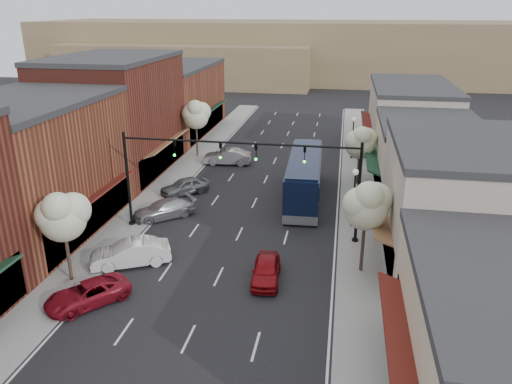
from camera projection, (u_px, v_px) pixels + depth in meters
The scene contains 28 objects.
ground at pixel (210, 295), 27.72m from camera, with size 160.00×160.00×0.00m, color black.
sidewalk_left at pixel (174, 179), 46.13m from camera, with size 2.80×73.00×0.15m, color gray.
sidewalk_right at pixel (358, 189), 43.39m from camera, with size 2.80×73.00×0.15m, color gray.
curb_left at pixel (188, 179), 45.90m from camera, with size 0.25×73.00×0.17m, color gray.
curb_right at pixel (342, 188), 43.62m from camera, with size 0.25×73.00×0.17m, color gray.
bldg_left_midnear at pixel (28, 169), 33.94m from camera, with size 10.14×14.10×9.40m.
bldg_left_midfar at pixel (116, 116), 46.60m from camera, with size 10.14×14.10×10.90m.
bldg_left_far at pixel (173, 100), 61.79m from camera, with size 10.14×18.10×8.40m.
bldg_right_midnear at pixel (457, 206), 29.65m from camera, with size 9.14×12.10×7.90m.
bldg_right_midfar at pixel (427, 160), 40.98m from camera, with size 9.14×12.10×6.40m.
bldg_right_far at pixel (409, 119), 53.72m from camera, with size 9.14×16.10×7.40m.
hill_far at pixel (316, 50), 108.65m from camera, with size 120.00×30.00×12.00m, color #7A6647.
hill_near at pixel (190, 63), 102.35m from camera, with size 50.00×20.00×8.00m, color #7A6647.
signal_mast_right at pixel (323, 176), 32.56m from camera, with size 8.22×0.46×7.00m.
signal_mast_left at pixel (159, 167), 34.39m from camera, with size 8.22×0.46×7.00m.
tree_right_near at pixel (367, 204), 28.44m from camera, with size 2.85×2.65×5.95m.
tree_right_far at pixel (361, 142), 43.36m from camera, with size 2.85×2.65×5.43m.
tree_left_near at pixel (62, 215), 27.53m from camera, with size 2.85×2.65×5.69m.
tree_left_far at pixel (196, 114), 51.38m from camera, with size 2.85×2.65×6.13m.
lamp_post_near at pixel (354, 188), 35.08m from camera, with size 0.44×0.44×4.44m.
lamp_post_far at pixel (353, 131), 51.23m from camera, with size 0.44×0.44×4.44m.
coach_bus at pixel (304, 177), 40.91m from camera, with size 3.02×11.94×3.62m.
red_hatchback at pixel (266, 270), 28.92m from camera, with size 1.59×3.95×1.34m, color maroon.
parked_car_a at pixel (87, 294), 26.64m from camera, with size 2.07×4.48×1.24m, color maroon.
parked_car_b at pixel (131, 253), 30.65m from camera, with size 1.68×4.82×1.59m, color white.
parked_car_c at pixel (164, 209), 37.56m from camera, with size 1.93×4.74×1.38m, color #9B9BA0.
parked_car_d at pixel (185, 186), 42.30m from camera, with size 1.68×4.17×1.42m, color slate.
parked_car_e at pixel (227, 157), 50.29m from camera, with size 1.66×4.75×1.57m, color #98979C.
Camera 1 is at (6.70, -23.16, 15.04)m, focal length 35.00 mm.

